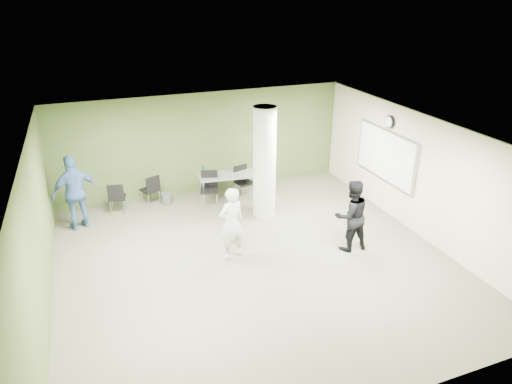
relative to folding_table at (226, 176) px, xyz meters
name	(u,v)px	position (x,y,z in m)	size (l,w,h in m)	color
floor	(255,262)	(-0.38, -3.22, -0.67)	(8.00, 8.00, 0.00)	#5A5A47
ceiling	(255,135)	(-0.38, -3.22, 2.13)	(8.00, 8.00, 0.00)	white
wall_back	(204,143)	(-0.38, 0.78, 0.73)	(8.00, 0.02, 2.80)	#485A2A
wall_left	(37,238)	(-4.38, -3.22, 0.73)	(0.02, 8.00, 2.80)	#485A2A
wall_right_cream	(419,175)	(3.62, -3.22, 0.73)	(0.02, 8.00, 2.80)	beige
column	(264,163)	(0.62, -1.22, 0.73)	(0.56, 0.56, 2.80)	silver
whiteboard	(385,155)	(3.54, -2.02, 0.83)	(0.05, 2.30, 1.30)	silver
wall_clock	(389,122)	(3.54, -2.02, 1.68)	(0.06, 0.32, 0.32)	black
folding_table	(226,176)	(0.00, 0.00, 0.00)	(1.58, 0.83, 0.97)	gray
wastebasket	(167,199)	(-1.60, 0.28, -0.52)	(0.26, 0.26, 0.30)	#4C4C4C
chair_back_left	(117,196)	(-2.86, 0.16, -0.19)	(0.48, 0.48, 0.84)	black
chair_back_right	(151,188)	(-1.96, 0.36, -0.19)	(0.55, 0.55, 0.84)	black
chair_table_left	(209,186)	(-0.52, -0.16, -0.13)	(0.58, 0.58, 0.92)	black
chair_table_right	(243,179)	(0.48, 0.04, -0.16)	(0.53, 0.53, 0.87)	black
woman_white	(232,224)	(-0.77, -2.85, 0.14)	(0.59, 0.39, 1.61)	silver
man_black	(351,216)	(1.76, -3.44, 0.14)	(0.79, 0.62, 1.63)	black
man_blue	(76,192)	(-3.78, -0.29, 0.25)	(1.08, 0.45, 1.85)	#4268A4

